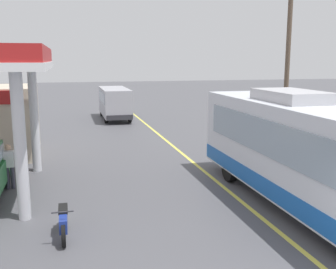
{
  "coord_description": "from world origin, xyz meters",
  "views": [
    {
      "loc": [
        -5.49,
        -5.96,
        4.69
      ],
      "look_at": [
        -1.5,
        10.0,
        1.6
      ],
      "focal_mm": 42.98,
      "sensor_mm": 36.0,
      "label": 1
    }
  ],
  "objects_px": {
    "motorcycle_parked_forecourt": "(63,220)",
    "minibus_opposing_lane": "(115,101)",
    "coach_bus_main": "(305,156)",
    "pedestrian_by_shop": "(9,164)"
  },
  "relations": [
    {
      "from": "coach_bus_main",
      "to": "pedestrian_by_shop",
      "type": "bearing_deg",
      "value": 154.66
    },
    {
      "from": "pedestrian_by_shop",
      "to": "coach_bus_main",
      "type": "bearing_deg",
      "value": -25.34
    },
    {
      "from": "motorcycle_parked_forecourt",
      "to": "minibus_opposing_lane",
      "type": "bearing_deg",
      "value": 79.74
    },
    {
      "from": "minibus_opposing_lane",
      "to": "pedestrian_by_shop",
      "type": "xyz_separation_m",
      "value": [
        -5.77,
        -16.58,
        -0.54
      ]
    },
    {
      "from": "minibus_opposing_lane",
      "to": "motorcycle_parked_forecourt",
      "type": "bearing_deg",
      "value": -100.26
    },
    {
      "from": "motorcycle_parked_forecourt",
      "to": "pedestrian_by_shop",
      "type": "distance_m",
      "value": 5.06
    },
    {
      "from": "coach_bus_main",
      "to": "motorcycle_parked_forecourt",
      "type": "xyz_separation_m",
      "value": [
        -7.36,
        -0.26,
        -1.28
      ]
    },
    {
      "from": "minibus_opposing_lane",
      "to": "pedestrian_by_shop",
      "type": "bearing_deg",
      "value": -109.19
    },
    {
      "from": "motorcycle_parked_forecourt",
      "to": "pedestrian_by_shop",
      "type": "bearing_deg",
      "value": 112.48
    },
    {
      "from": "coach_bus_main",
      "to": "minibus_opposing_lane",
      "type": "bearing_deg",
      "value": 99.51
    }
  ]
}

